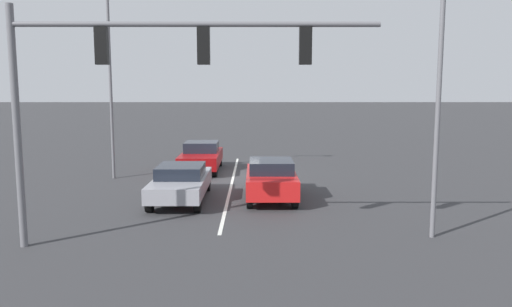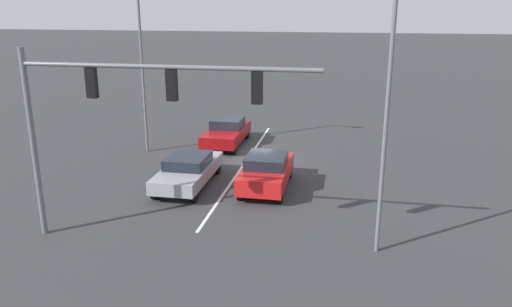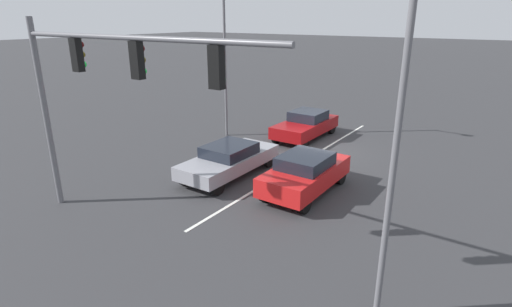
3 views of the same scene
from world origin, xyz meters
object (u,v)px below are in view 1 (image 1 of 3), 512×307
Objects in this scene: car_gray_midlane_front at (181,182)px; car_red_leftlane_front at (271,178)px; car_maroon_midlane_second at (201,156)px; street_lamp_left_shoulder at (433,57)px; street_lamp_right_shoulder at (115,68)px; traffic_signal_gantry at (134,70)px.

car_gray_midlane_front is 1.13× the size of car_red_leftlane_front.
car_maroon_midlane_second is 14.44m from street_lamp_left_shoulder.
street_lamp_right_shoulder is 14.72m from street_lamp_left_shoulder.
car_maroon_midlane_second is 0.51× the size of street_lamp_right_shoulder.
car_maroon_midlane_second is 6.11m from street_lamp_right_shoulder.
street_lamp_right_shoulder reaches higher than traffic_signal_gantry.
car_red_leftlane_front is at bearing -123.05° from traffic_signal_gantry.
car_gray_midlane_front is 0.53× the size of street_lamp_right_shoulder.
car_red_leftlane_front is at bearing -49.50° from street_lamp_left_shoulder.
street_lamp_right_shoulder reaches higher than car_maroon_midlane_second.
car_maroon_midlane_second is (3.38, -6.47, -0.03)m from car_red_leftlane_front.
car_red_leftlane_front is at bearing 117.55° from car_maroon_midlane_second.
car_red_leftlane_front is 0.47× the size of street_lamp_right_shoulder.
car_maroon_midlane_second is at bearing -62.45° from car_red_leftlane_front.
traffic_signal_gantry is at bearing 5.69° from street_lamp_left_shoulder.
car_gray_midlane_front is 10.02m from street_lamp_left_shoulder.
traffic_signal_gantry reaches higher than car_gray_midlane_front.
street_lamp_left_shoulder is at bearing -174.31° from traffic_signal_gantry.
car_red_leftlane_front reaches higher than car_gray_midlane_front.
car_gray_midlane_front is 6.75m from car_maroon_midlane_second.
street_lamp_right_shoulder reaches higher than car_red_leftlane_front.
traffic_signal_gantry is 1.06× the size of street_lamp_right_shoulder.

